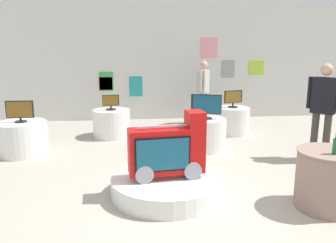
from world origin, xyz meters
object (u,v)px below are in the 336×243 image
at_px(tv_on_far_right, 206,106).
at_px(shopper_browsing_near_truck, 323,105).
at_px(display_pedestal_right_rear, 232,120).
at_px(tv_on_left_rear, 20,111).
at_px(novelty_firetruck_tv, 168,152).
at_px(display_pedestal_center_rear, 112,123).
at_px(display_pedestal_far_right, 206,134).
at_px(side_table_round, 328,179).
at_px(shopper_browsing_rear, 203,88).
at_px(bottle_on_side_table, 336,146).
at_px(main_display_pedestal, 166,186).
at_px(tv_on_center_rear, 111,102).
at_px(tv_on_right_rear, 233,98).
at_px(display_pedestal_left_rear, 22,138).

bearing_deg(tv_on_far_right, shopper_browsing_near_truck, -23.95).
bearing_deg(display_pedestal_right_rear, tv_on_far_right, -126.78).
relative_size(tv_on_left_rear, display_pedestal_right_rear, 0.63).
distance_m(novelty_firetruck_tv, display_pedestal_center_rear, 3.28).
distance_m(display_pedestal_far_right, side_table_round, 2.73).
bearing_deg(shopper_browsing_rear, display_pedestal_far_right, -100.46).
xyz_separation_m(side_table_round, bottle_on_side_table, (-0.02, -0.12, 0.45)).
height_order(display_pedestal_center_rear, shopper_browsing_near_truck, shopper_browsing_near_truck).
bearing_deg(bottle_on_side_table, novelty_firetruck_tv, 159.40).
relative_size(display_pedestal_far_right, shopper_browsing_rear, 0.49).
bearing_deg(side_table_round, shopper_browsing_rear, 96.45).
height_order(main_display_pedestal, novelty_firetruck_tv, novelty_firetruck_tv).
bearing_deg(tv_on_center_rear, tv_on_far_right, -31.83).
height_order(main_display_pedestal, bottle_on_side_table, bottle_on_side_table).
bearing_deg(shopper_browsing_near_truck, tv_on_right_rear, 115.90).
bearing_deg(tv_on_far_right, side_table_round, -69.98).
xyz_separation_m(tv_on_left_rear, tv_on_center_rear, (1.56, 1.09, -0.04)).
relative_size(tv_on_center_rear, display_pedestal_right_rear, 0.47).
bearing_deg(tv_on_far_right, display_pedestal_center_rear, 148.08).
relative_size(tv_on_center_rear, side_table_round, 0.47).
bearing_deg(shopper_browsing_rear, tv_on_far_right, -100.40).
relative_size(novelty_firetruck_tv, display_pedestal_center_rear, 1.25).
height_order(display_pedestal_left_rear, tv_on_left_rear, tv_on_left_rear).
bearing_deg(display_pedestal_far_right, tv_on_far_right, -70.26).
height_order(novelty_firetruck_tv, bottle_on_side_table, novelty_firetruck_tv).
bearing_deg(shopper_browsing_rear, display_pedestal_right_rear, -64.27).
xyz_separation_m(display_pedestal_left_rear, display_pedestal_center_rear, (1.56, 1.09, 0.00)).
xyz_separation_m(tv_on_left_rear, display_pedestal_right_rear, (4.30, 1.12, -0.51)).
bearing_deg(tv_on_right_rear, shopper_browsing_rear, 115.60).
xyz_separation_m(tv_on_left_rear, display_pedestal_far_right, (3.42, -0.06, -0.51)).
relative_size(display_pedestal_center_rear, side_table_round, 1.05).
bearing_deg(display_pedestal_center_rear, shopper_browsing_near_truck, -28.10).
height_order(main_display_pedestal, tv_on_right_rear, tv_on_right_rear).
height_order(bottle_on_side_table, shopper_browsing_rear, shopper_browsing_rear).
bearing_deg(tv_on_center_rear, tv_on_left_rear, -144.89).
bearing_deg(side_table_round, display_pedestal_far_right, 110.02).
bearing_deg(novelty_firetruck_tv, display_pedestal_far_right, 64.64).
xyz_separation_m(tv_on_left_rear, shopper_browsing_rear, (3.82, 2.11, 0.13)).
distance_m(tv_on_center_rear, bottle_on_side_table, 4.74).
height_order(display_pedestal_far_right, bottle_on_side_table, bottle_on_side_table).
relative_size(side_table_round, bottle_on_side_table, 3.15).
xyz_separation_m(novelty_firetruck_tv, tv_on_center_rear, (-0.92, 3.14, 0.18)).
xyz_separation_m(novelty_firetruck_tv, tv_on_left_rear, (-2.48, 2.04, 0.22)).
bearing_deg(bottle_on_side_table, display_pedestal_center_rear, 125.88).
height_order(display_pedestal_far_right, tv_on_far_right, tv_on_far_right).
xyz_separation_m(display_pedestal_center_rear, side_table_round, (2.79, -3.72, 0.07)).
bearing_deg(main_display_pedestal, shopper_browsing_rear, 71.85).
height_order(main_display_pedestal, display_pedestal_far_right, display_pedestal_far_right).
relative_size(display_pedestal_right_rear, shopper_browsing_near_truck, 0.46).
xyz_separation_m(display_pedestal_far_right, bottle_on_side_table, (0.92, -2.68, 0.52)).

